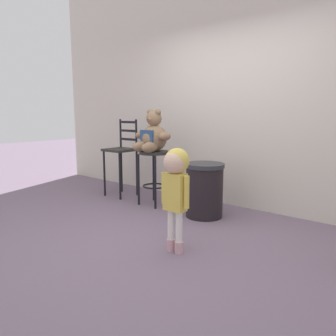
{
  "coord_description": "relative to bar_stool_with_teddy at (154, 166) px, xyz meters",
  "views": [
    {
      "loc": [
        2.2,
        -2.37,
        1.29
      ],
      "look_at": [
        -0.23,
        0.57,
        0.65
      ],
      "focal_mm": 35.36,
      "sensor_mm": 36.0,
      "label": 1
    }
  ],
  "objects": [
    {
      "name": "building_wall",
      "position": [
        0.85,
        0.81,
        1.44
      ],
      "size": [
        7.26,
        0.3,
        3.97
      ],
      "primitive_type": "cube",
      "color": "beige",
      "rests_on": "ground_plane"
    },
    {
      "name": "ground_plane",
      "position": [
        0.85,
        -1.01,
        -0.55
      ],
      "size": [
        24.0,
        24.0,
        0.0
      ],
      "primitive_type": "plane",
      "color": "slate"
    },
    {
      "name": "bar_chair_empty",
      "position": [
        -0.75,
        0.08,
        0.12
      ],
      "size": [
        0.42,
        0.42,
        1.18
      ],
      "color": "#272724",
      "rests_on": "ground_plane"
    },
    {
      "name": "child_walking",
      "position": [
        1.23,
        -1.08,
        0.16
      ],
      "size": [
        0.31,
        0.25,
        0.97
      ],
      "rotation": [
        0.0,
        0.0,
        2.3
      ],
      "color": "#C8989D",
      "rests_on": "ground_plane"
    },
    {
      "name": "bar_stool_with_teddy",
      "position": [
        0.0,
        0.0,
        0.0
      ],
      "size": [
        0.42,
        0.42,
        0.76
      ],
      "color": "#272724",
      "rests_on": "ground_plane"
    },
    {
      "name": "trash_bin",
      "position": [
        0.85,
        -0.01,
        -0.21
      ],
      "size": [
        0.49,
        0.49,
        0.67
      ],
      "color": "black",
      "rests_on": "ground_plane"
    },
    {
      "name": "teddy_bear",
      "position": [
        0.0,
        -0.03,
        0.42
      ],
      "size": [
        0.56,
        0.5,
        0.57
      ],
      "color": "#8C6D4F",
      "rests_on": "bar_stool_with_teddy"
    }
  ]
}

